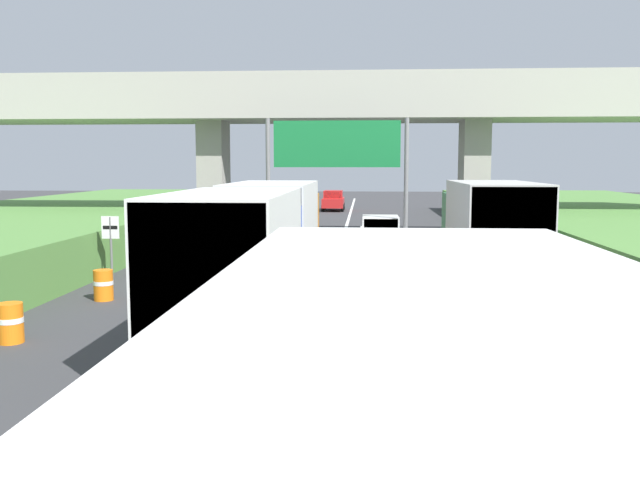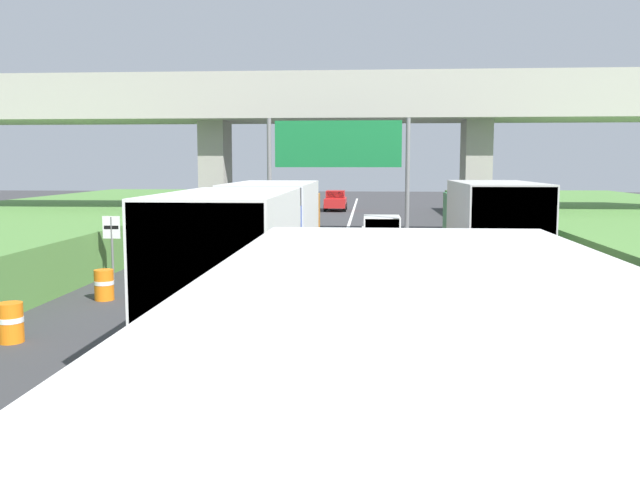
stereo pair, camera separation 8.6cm
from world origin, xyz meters
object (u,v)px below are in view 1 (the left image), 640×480
Objects in this scene: car_red at (333,201)px; construction_barrel_3 at (103,285)px; truck_orange at (276,231)px; construction_barrel_4 at (147,261)px; truck_blue at (238,263)px; car_white at (380,236)px; overhead_highway_sign at (337,155)px; truck_green at (489,229)px; construction_barrel_2 at (10,323)px; speed_limit_sign at (111,238)px.

construction_barrel_3 is at bearing -97.42° from car_red.
truck_orange is 6.39m from construction_barrel_4.
truck_orange is 1.78× the size of car_red.
car_white is at bearing 77.98° from truck_blue.
overhead_highway_sign is 4.24m from car_white.
truck_green is 8.11× the size of construction_barrel_3.
car_white reaches higher than construction_barrel_2.
overhead_highway_sign is 15.67m from construction_barrel_2.
truck_green reaches higher than car_red.
overhead_highway_sign is 8.57m from truck_green.
truck_blue is (5.94, -8.30, 0.46)m from speed_limit_sign.
car_white is 4.56× the size of construction_barrel_4.
truck_orange is 36.79m from car_red.
truck_orange reaches higher than speed_limit_sign.
construction_barrel_2 and construction_barrel_4 have the same top height.
overhead_highway_sign reaches higher than construction_barrel_3.
car_red is 4.56× the size of construction_barrel_4.
truck_orange is 1.78× the size of car_white.
truck_orange is 9.75m from car_white.
overhead_highway_sign reaches higher than construction_barrel_2.
truck_green is at bearing 9.42° from truck_orange.
car_white is (3.32, 15.58, -1.08)m from truck_blue.
overhead_highway_sign reaches higher than speed_limit_sign.
speed_limit_sign is (-7.40, -5.76, -2.88)m from overhead_highway_sign.
speed_limit_sign is at bearing 176.75° from truck_green.
car_white is (-3.22, 7.98, -1.08)m from truck_green.
car_white is 4.56× the size of construction_barrel_3.
speed_limit_sign is 35.46m from car_red.
car_white is (3.38, 9.08, -1.08)m from truck_orange.
overhead_highway_sign is at bearing 78.57° from truck_orange.
truck_blue and truck_green have the same top height.
car_red is (-1.51, 29.21, -3.50)m from overhead_highway_sign.
truck_orange reaches higher than car_red.
construction_barrel_4 is at bearing -98.87° from car_red.
truck_blue is 8.11× the size of construction_barrel_4.
truck_green is 8.68m from car_white.
overhead_highway_sign is at bearing -87.04° from car_red.
truck_orange is 8.11× the size of construction_barrel_2.
overhead_highway_sign is 11.64m from construction_barrel_3.
truck_green is at bearing -3.25° from speed_limit_sign.
car_white is 17.39m from construction_barrel_2.
truck_green is at bearing -51.88° from overhead_highway_sign.
truck_green is 8.11× the size of construction_barrel_4.
construction_barrel_3 is at bearing -165.22° from truck_orange.
car_white reaches higher than construction_barrel_3.
truck_orange is 1.00× the size of truck_green.
overhead_highway_sign is 9.81m from speed_limit_sign.
speed_limit_sign is 2.48× the size of construction_barrel_2.
truck_orange is at bearing 14.78° from construction_barrel_3.
truck_orange is 6.50m from truck_blue.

